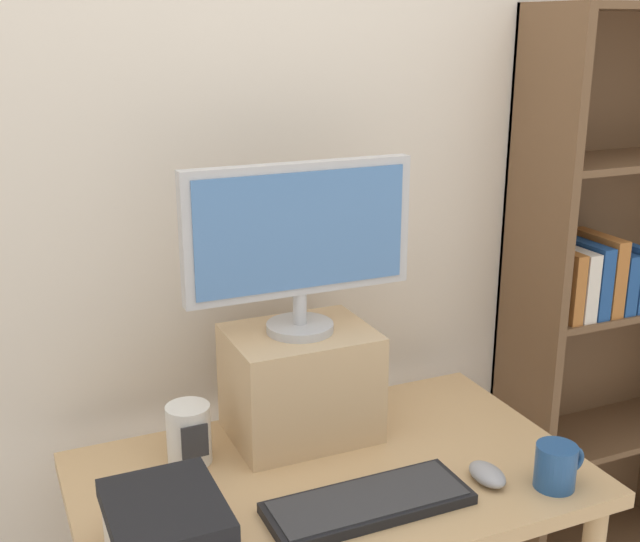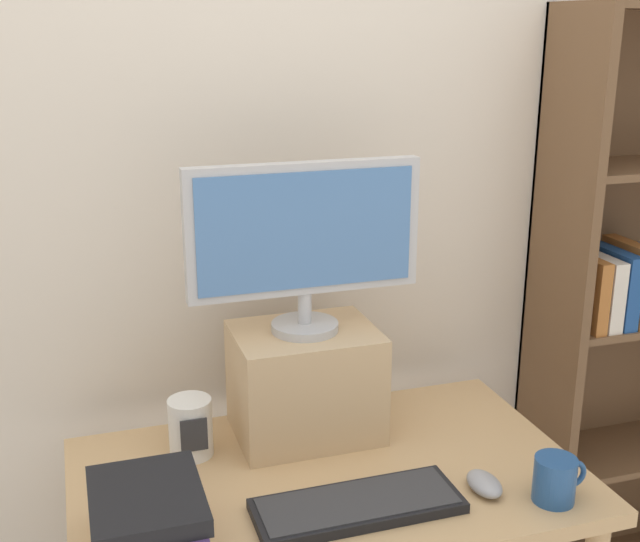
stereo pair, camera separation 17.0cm
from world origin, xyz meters
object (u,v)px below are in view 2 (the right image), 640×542
Objects in this scene: keyboard at (357,506)px; book_stack at (146,521)px; computer_mouse at (484,484)px; coffee_mug at (556,479)px; desk_speaker at (191,427)px; riser_box at (305,382)px; computer_monitor at (304,237)px; desk at (328,510)px.

keyboard is 1.58× the size of book_stack.
computer_mouse is at bearing -0.45° from book_stack.
desk_speaker is at bearing 148.88° from coffee_mug.
desk_speaker is (-0.69, 0.41, 0.02)m from coffee_mug.
coffee_mug is at bearing -46.94° from riser_box.
coffee_mug is at bearing -12.39° from keyboard.
riser_box is 0.29m from desk_speaker.
keyboard is at bearing 167.61° from coffee_mug.
desk is at bearing -91.74° from computer_monitor.
coffee_mug is at bearing -46.84° from computer_monitor.
riser_box is 2.42× the size of desk_speaker.
computer_monitor reaches higher than book_stack.
riser_box reaches higher than book_stack.
computer_mouse is (0.29, -0.17, 0.11)m from desk.
riser_box is 0.60m from coffee_mug.
book_stack is at bearing -111.98° from desk_speaker.
book_stack is at bearing -139.24° from riser_box.
computer_monitor reaches higher than desk_speaker.
coffee_mug is 0.80m from desk_speaker.
riser_box is at bearing 128.15° from computer_mouse.
desk is 2.60× the size of keyboard.
desk is 0.30m from riser_box.
riser_box is 2.80× the size of coffee_mug.
desk is 0.47m from book_stack.
coffee_mug is (0.82, -0.08, -0.02)m from book_stack.
coffee_mug is (0.40, -0.09, 0.04)m from keyboard.
desk is at bearing 94.08° from keyboard.
desk is at bearing 149.47° from coffee_mug.
book_stack is 0.83m from coffee_mug.
computer_mouse reaches higher than keyboard.
computer_monitor is 0.51m from desk_speaker.
desk is 0.19m from keyboard.
computer_monitor reaches higher than computer_mouse.
desk is 2.05× the size of computer_monitor.
riser_box reaches higher than desk.
riser_box is 3.21× the size of computer_mouse.
keyboard is at bearing -85.92° from desk.
riser_box is at bearing 88.27° from desk.
book_stack reaches higher than desk.
computer_monitor reaches higher than desk.
riser_box reaches higher than keyboard.
riser_box is 0.36m from computer_monitor.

